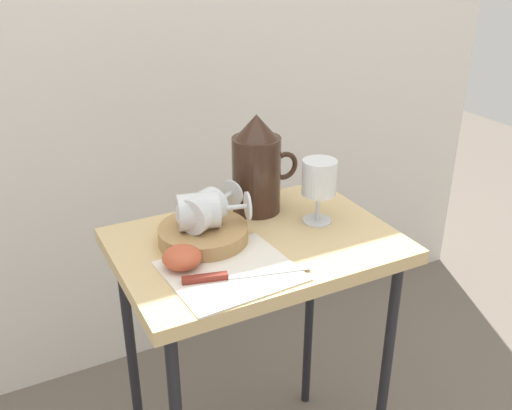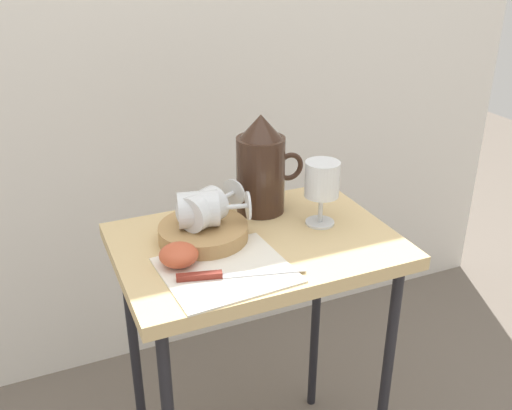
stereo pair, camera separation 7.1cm
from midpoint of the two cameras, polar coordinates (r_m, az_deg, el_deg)
curtain_drape at (r=1.67m, az=-7.47°, el=15.48°), size 2.40×0.03×2.00m
table at (r=1.25m, az=1.64°, el=-6.50°), size 0.58×0.41×0.69m
linen_napkin at (r=1.10m, az=-1.13°, el=-6.46°), size 0.25×0.23×0.00m
basket_tray at (r=1.20m, az=-3.53°, el=-2.77°), size 0.19×0.19×0.03m
pitcher at (r=1.30m, az=2.07°, el=3.18°), size 0.16×0.11×0.23m
wine_glass_upright at (r=1.25m, az=8.15°, el=2.17°), size 0.08×0.08×0.15m
wine_glass_tipped_near at (r=1.18m, az=-3.79°, el=-0.45°), size 0.16×0.10×0.08m
wine_glass_tipped_far at (r=1.18m, az=-3.45°, el=-0.35°), size 0.16×0.13×0.08m
apple_half_left at (r=1.11m, az=-5.82°, el=-4.95°), size 0.08×0.08×0.04m
knife at (r=1.08m, az=-1.46°, el=-6.93°), size 0.24×0.07×0.01m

